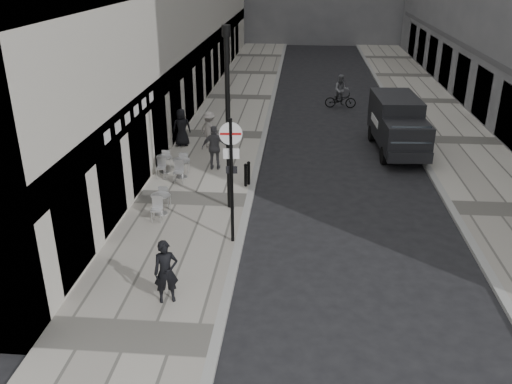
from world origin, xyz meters
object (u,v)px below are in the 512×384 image
panel_van (397,122)px  cyclist (341,95)px  lamppost (228,112)px  sign_post (231,165)px  walking_man (166,272)px

panel_van → cyclist: bearing=102.1°
lamppost → sign_post: bearing=-80.5°
panel_van → walking_man: bearing=-123.9°
cyclist → panel_van: bearing=-73.3°
walking_man → cyclist: 20.56m
lamppost → panel_van: bearing=46.0°
sign_post → panel_van: 11.17m
sign_post → cyclist: 17.24m
sign_post → panel_van: bearing=51.7°
sign_post → lamppost: (-0.40, 2.40, 0.91)m
walking_man → panel_van: 14.48m
lamppost → cyclist: lamppost is taller
cyclist → sign_post: bearing=-102.6°
walking_man → sign_post: sign_post is taller
walking_man → panel_van: panel_van is taller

